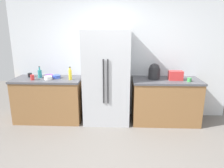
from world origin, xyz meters
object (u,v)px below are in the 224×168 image
(rice_cooker, at_px, (154,71))
(cup_a, at_px, (32,77))
(bowl_b, at_px, (49,76))
(cup_c, at_px, (189,80))
(toaster, at_px, (176,75))
(bottle_a, at_px, (40,73))
(cup_b, at_px, (30,75))
(bowl_c, at_px, (57,77))
(bottle_b, at_px, (70,74))
(bowl_a, at_px, (48,78))
(refrigerator, at_px, (107,77))

(rice_cooker, bearing_deg, cup_a, -175.50)
(cup_a, height_order, bowl_b, cup_a)
(rice_cooker, bearing_deg, cup_c, -15.93)
(toaster, distance_m, cup_c, 0.27)
(bottle_a, bearing_deg, cup_b, 171.60)
(cup_a, bearing_deg, bowl_c, 21.38)
(toaster, bearing_deg, cup_b, 177.48)
(bowl_b, bearing_deg, bowl_c, -22.99)
(bowl_b, bearing_deg, bottle_a, -167.82)
(rice_cooker, relative_size, bottle_a, 1.34)
(bottle_a, distance_m, bowl_b, 0.19)
(toaster, distance_m, bottle_b, 2.08)
(bowl_b, bearing_deg, bowl_a, -74.56)
(bottle_a, xyz_separation_m, bowl_a, (0.23, -0.16, -0.05))
(bottle_b, distance_m, bowl_a, 0.45)
(cup_c, bearing_deg, cup_a, -179.90)
(refrigerator, height_order, bowl_a, refrigerator)
(refrigerator, distance_m, bowl_c, 1.03)
(bowl_b, height_order, bowl_c, bowl_c)
(bottle_a, height_order, cup_a, bottle_a)
(bottle_a, relative_size, bottle_b, 0.91)
(bottle_a, xyz_separation_m, cup_b, (-0.23, 0.03, -0.04))
(bowl_c, bearing_deg, bottle_b, -21.03)
(refrigerator, relative_size, bottle_a, 7.93)
(bottle_a, bearing_deg, bottle_b, -13.53)
(bottle_a, relative_size, bowl_c, 1.55)
(cup_a, bearing_deg, bowl_b, 45.47)
(bowl_c, bearing_deg, toaster, -1.32)
(bottle_a, distance_m, cup_a, 0.23)
(rice_cooker, relative_size, bowl_c, 2.08)
(cup_b, bearing_deg, bowl_b, 0.55)
(toaster, relative_size, cup_a, 2.63)
(bowl_a, bearing_deg, bottle_a, 144.99)
(cup_c, xyz_separation_m, bowl_a, (-2.76, 0.05, -0.00))
(rice_cooker, xyz_separation_m, cup_b, (-2.57, 0.06, -0.11))
(cup_a, distance_m, bowl_c, 0.47)
(bowl_b, bearing_deg, toaster, -3.00)
(bottle_b, xyz_separation_m, bowl_a, (-0.45, 0.00, -0.07))
(refrigerator, height_order, bowl_c, refrigerator)
(cup_a, relative_size, bowl_c, 0.68)
(toaster, xyz_separation_m, cup_c, (0.24, -0.11, -0.06))
(refrigerator, xyz_separation_m, bowl_a, (-1.17, -0.08, 0.00))
(toaster, relative_size, bottle_b, 1.04)
(cup_b, height_order, bowl_a, cup_b)
(bowl_a, bearing_deg, cup_a, -170.11)
(cup_a, xyz_separation_m, cup_b, (-0.16, 0.25, -0.01))
(cup_b, height_order, cup_c, cup_b)
(rice_cooker, xyz_separation_m, bottle_a, (-2.34, 0.02, -0.07))
(rice_cooker, height_order, cup_b, rice_cooker)
(toaster, xyz_separation_m, bowl_c, (-2.39, 0.06, -0.06))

